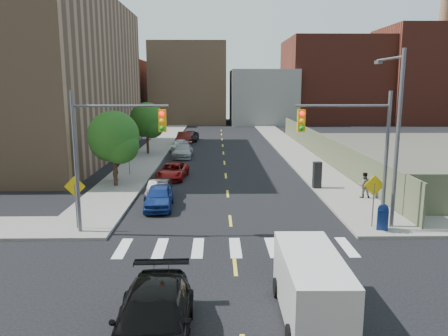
{
  "coord_description": "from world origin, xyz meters",
  "views": [
    {
      "loc": [
        -0.73,
        -14.75,
        7.27
      ],
      "look_at": [
        -0.26,
        12.87,
        2.0
      ],
      "focal_mm": 35.0,
      "sensor_mm": 36.0,
      "label": 1
    }
  ],
  "objects_px": {
    "pedestrian_west": "(116,169)",
    "parked_car_black": "(159,189)",
    "black_sedan": "(153,321)",
    "parked_car_red": "(173,171)",
    "pedestrian_east": "(364,185)",
    "cargo_van": "(310,284)",
    "parked_car_maroon": "(185,138)",
    "parked_car_grey": "(190,136)",
    "parked_car_blue": "(159,197)",
    "parked_car_silver": "(183,151)",
    "parked_car_white": "(179,145)",
    "payphone": "(317,175)",
    "mailbox": "(383,217)"
  },
  "relations": [
    {
      "from": "parked_car_maroon",
      "to": "parked_car_grey",
      "type": "relative_size",
      "value": 1.04
    },
    {
      "from": "pedestrian_west",
      "to": "parked_car_black",
      "type": "bearing_deg",
      "value": -120.67
    },
    {
      "from": "parked_car_maroon",
      "to": "parked_car_silver",
      "type": "bearing_deg",
      "value": -82.52
    },
    {
      "from": "parked_car_blue",
      "to": "parked_car_grey",
      "type": "bearing_deg",
      "value": 87.51
    },
    {
      "from": "cargo_van",
      "to": "parked_car_silver",
      "type": "bearing_deg",
      "value": 102.05
    },
    {
      "from": "parked_car_white",
      "to": "mailbox",
      "type": "bearing_deg",
      "value": -61.02
    },
    {
      "from": "parked_car_grey",
      "to": "payphone",
      "type": "distance_m",
      "value": 29.55
    },
    {
      "from": "parked_car_white",
      "to": "black_sedan",
      "type": "xyz_separation_m",
      "value": [
        2.38,
        -37.43,
        0.14
      ]
    },
    {
      "from": "parked_car_white",
      "to": "cargo_van",
      "type": "relative_size",
      "value": 0.82
    },
    {
      "from": "parked_car_blue",
      "to": "parked_car_white",
      "type": "xyz_separation_m",
      "value": [
        -0.71,
        23.3,
        -0.04
      ]
    },
    {
      "from": "parked_car_silver",
      "to": "parked_car_maroon",
      "type": "distance_m",
      "value": 9.54
    },
    {
      "from": "mailbox",
      "to": "black_sedan",
      "type": "bearing_deg",
      "value": -117.5
    },
    {
      "from": "parked_car_black",
      "to": "cargo_van",
      "type": "bearing_deg",
      "value": -64.53
    },
    {
      "from": "parked_car_blue",
      "to": "parked_car_black",
      "type": "xyz_separation_m",
      "value": [
        -0.3,
        2.25,
        -0.07
      ]
    },
    {
      "from": "parked_car_white",
      "to": "pedestrian_west",
      "type": "height_order",
      "value": "pedestrian_west"
    },
    {
      "from": "black_sedan",
      "to": "cargo_van",
      "type": "distance_m",
      "value": 5.0
    },
    {
      "from": "parked_car_silver",
      "to": "parked_car_grey",
      "type": "relative_size",
      "value": 1.05
    },
    {
      "from": "black_sedan",
      "to": "pedestrian_west",
      "type": "xyz_separation_m",
      "value": [
        -5.84,
        21.24,
        0.26
      ]
    },
    {
      "from": "parked_car_maroon",
      "to": "parked_car_red",
      "type": "bearing_deg",
      "value": -84.07
    },
    {
      "from": "parked_car_grey",
      "to": "black_sedan",
      "type": "distance_m",
      "value": 46.21
    },
    {
      "from": "parked_car_white",
      "to": "parked_car_maroon",
      "type": "xyz_separation_m",
      "value": [
        0.21,
        4.97,
        0.13
      ]
    },
    {
      "from": "parked_car_black",
      "to": "black_sedan",
      "type": "bearing_deg",
      "value": -82.01
    },
    {
      "from": "parked_car_white",
      "to": "parked_car_grey",
      "type": "height_order",
      "value": "parked_car_white"
    },
    {
      "from": "mailbox",
      "to": "pedestrian_west",
      "type": "distance_m",
      "value": 19.76
    },
    {
      "from": "parked_car_white",
      "to": "pedestrian_east",
      "type": "distance_m",
      "value": 25.52
    },
    {
      "from": "payphone",
      "to": "mailbox",
      "type": "bearing_deg",
      "value": -87.96
    },
    {
      "from": "parked_car_silver",
      "to": "parked_car_blue",
      "type": "bearing_deg",
      "value": -89.94
    },
    {
      "from": "parked_car_red",
      "to": "pedestrian_east",
      "type": "distance_m",
      "value": 14.5
    },
    {
      "from": "parked_car_maroon",
      "to": "black_sedan",
      "type": "relative_size",
      "value": 0.87
    },
    {
      "from": "parked_car_grey",
      "to": "black_sedan",
      "type": "bearing_deg",
      "value": -85.92
    },
    {
      "from": "parked_car_black",
      "to": "pedestrian_east",
      "type": "distance_m",
      "value": 13.21
    },
    {
      "from": "parked_car_grey",
      "to": "pedestrian_west",
      "type": "bearing_deg",
      "value": -97.44
    },
    {
      "from": "parked_car_red",
      "to": "black_sedan",
      "type": "distance_m",
      "value": 22.53
    },
    {
      "from": "parked_car_black",
      "to": "parked_car_grey",
      "type": "height_order",
      "value": "parked_car_grey"
    },
    {
      "from": "parked_car_blue",
      "to": "pedestrian_east",
      "type": "height_order",
      "value": "pedestrian_east"
    },
    {
      "from": "parked_car_blue",
      "to": "pedestrian_west",
      "type": "xyz_separation_m",
      "value": [
        -4.17,
        7.11,
        0.36
      ]
    },
    {
      "from": "parked_car_blue",
      "to": "parked_car_white",
      "type": "relative_size",
      "value": 1.06
    },
    {
      "from": "parked_car_red",
      "to": "black_sedan",
      "type": "bearing_deg",
      "value": -80.25
    },
    {
      "from": "black_sedan",
      "to": "payphone",
      "type": "distance_m",
      "value": 20.56
    },
    {
      "from": "black_sedan",
      "to": "pedestrian_west",
      "type": "bearing_deg",
      "value": 104.1
    },
    {
      "from": "black_sedan",
      "to": "pedestrian_east",
      "type": "xyz_separation_m",
      "value": [
        11.22,
        15.83,
        0.19
      ]
    },
    {
      "from": "cargo_van",
      "to": "pedestrian_east",
      "type": "distance_m",
      "value": 15.68
    },
    {
      "from": "cargo_van",
      "to": "payphone",
      "type": "distance_m",
      "value": 17.49
    },
    {
      "from": "parked_car_silver",
      "to": "black_sedan",
      "type": "height_order",
      "value": "black_sedan"
    },
    {
      "from": "mailbox",
      "to": "parked_car_white",
      "type": "bearing_deg",
      "value": 133.12
    },
    {
      "from": "parked_car_maroon",
      "to": "payphone",
      "type": "height_order",
      "value": "payphone"
    },
    {
      "from": "pedestrian_east",
      "to": "parked_car_black",
      "type": "bearing_deg",
      "value": -2.99
    },
    {
      "from": "parked_car_grey",
      "to": "payphone",
      "type": "relative_size",
      "value": 2.45
    },
    {
      "from": "parked_car_silver",
      "to": "cargo_van",
      "type": "height_order",
      "value": "cargo_van"
    },
    {
      "from": "parked_car_black",
      "to": "parked_car_silver",
      "type": "height_order",
      "value": "parked_car_silver"
    }
  ]
}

